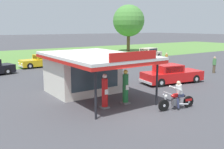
# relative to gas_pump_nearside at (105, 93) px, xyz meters

# --- Properties ---
(ground_plane) EXTENTS (300.00, 300.00, 0.00)m
(ground_plane) POSITION_rel_gas_pump_nearside_xyz_m (0.85, -1.68, -0.88)
(ground_plane) COLOR #424247
(grass_verge_strip) EXTENTS (120.00, 24.00, 0.01)m
(grass_verge_strip) POSITION_rel_gas_pump_nearside_xyz_m (0.85, 28.32, -0.88)
(grass_verge_strip) COLOR #56843D
(grass_verge_strip) RESTS_ON ground
(service_station_kiosk) EXTENTS (4.98, 7.61, 3.23)m
(service_station_kiosk) POSITION_rel_gas_pump_nearside_xyz_m (0.72, 3.49, 0.74)
(service_station_kiosk) COLOR silver
(service_station_kiosk) RESTS_ON ground
(gas_pump_nearside) EXTENTS (0.44, 0.44, 1.94)m
(gas_pump_nearside) POSITION_rel_gas_pump_nearside_xyz_m (0.00, 0.00, 0.00)
(gas_pump_nearside) COLOR slate
(gas_pump_nearside) RESTS_ON ground
(gas_pump_offside) EXTENTS (0.44, 0.44, 2.04)m
(gas_pump_offside) POSITION_rel_gas_pump_nearside_xyz_m (1.44, 0.00, 0.05)
(gas_pump_offside) COLOR slate
(gas_pump_offside) RESTS_ON ground
(motorcycle_with_rider) EXTENTS (2.31, 0.75, 1.58)m
(motorcycle_with_rider) POSITION_rel_gas_pump_nearside_xyz_m (3.16, -2.40, -0.23)
(motorcycle_with_rider) COLOR black
(motorcycle_with_rider) RESTS_ON ground
(featured_classic_sedan) EXTENTS (5.40, 2.74, 1.51)m
(featured_classic_sedan) POSITION_rel_gas_pump_nearside_xyz_m (7.98, 2.40, -0.20)
(featured_classic_sedan) COLOR red
(featured_classic_sedan) RESTS_ON ground
(parked_car_second_row_spare) EXTENTS (4.87, 1.97, 1.39)m
(parked_car_second_row_spare) POSITION_rel_gas_pump_nearside_xyz_m (2.28, 16.68, -0.24)
(parked_car_second_row_spare) COLOR gold
(parked_car_second_row_spare) RESTS_ON ground
(parked_car_back_row_centre_right) EXTENTS (5.13, 2.45, 1.50)m
(parked_car_back_row_centre_right) POSITION_rel_gas_pump_nearside_xyz_m (7.80, 12.71, -0.20)
(parked_car_back_row_centre_right) COLOR black
(parked_car_back_row_centre_right) RESTS_ON ground
(parked_car_back_row_left) EXTENTS (5.73, 2.94, 1.49)m
(parked_car_back_row_left) POSITION_rel_gas_pump_nearside_xyz_m (17.55, 15.70, -0.20)
(parked_car_back_row_left) COLOR beige
(parked_car_back_row_left) RESTS_ON ground
(bystander_strolling_foreground) EXTENTS (0.34, 0.34, 1.62)m
(bystander_strolling_foreground) POSITION_rel_gas_pump_nearside_xyz_m (0.10, 9.60, -0.04)
(bystander_strolling_foreground) COLOR #2D3351
(bystander_strolling_foreground) RESTS_ON ground
(bystander_leaning_by_kiosk) EXTENTS (0.34, 0.34, 1.51)m
(bystander_leaning_by_kiosk) POSITION_rel_gas_pump_nearside_xyz_m (14.54, 9.13, -0.10)
(bystander_leaning_by_kiosk) COLOR #2D3351
(bystander_leaning_by_kiosk) RESTS_ON ground
(bystander_standing_back_lot) EXTENTS (0.34, 0.34, 1.62)m
(bystander_standing_back_lot) POSITION_rel_gas_pump_nearside_xyz_m (14.85, 3.10, -0.03)
(bystander_standing_back_lot) COLOR brown
(bystander_standing_back_lot) RESTS_ON ground
(tree_oak_distant_spare) EXTENTS (5.80, 5.80, 8.55)m
(tree_oak_distant_spare) POSITION_rel_gas_pump_nearside_xyz_m (22.20, 25.88, 4.66)
(tree_oak_distant_spare) COLOR brown
(tree_oak_distant_spare) RESTS_ON ground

